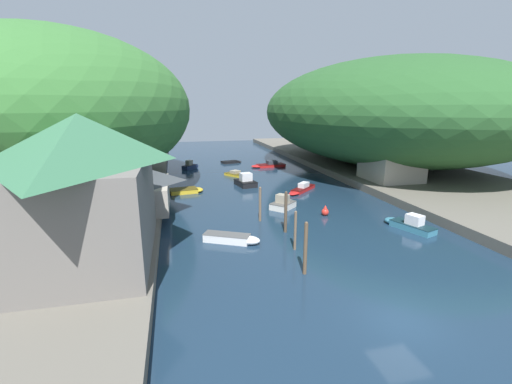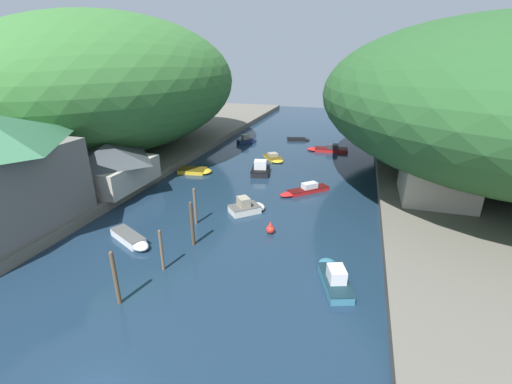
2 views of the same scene
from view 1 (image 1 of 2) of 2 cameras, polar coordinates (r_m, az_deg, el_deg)
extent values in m
plane|color=#192D42|center=(46.03, 0.83, 0.51)|extent=(130.00, 130.00, 0.00)
cube|color=#666056|center=(46.35, -28.79, -0.59)|extent=(22.00, 120.00, 0.95)
cube|color=#666056|center=(56.44, 24.79, 2.25)|extent=(22.00, 120.00, 0.95)
ellipsoid|color=#387033|center=(51.28, -29.60, 11.85)|extent=(32.11, 44.95, 18.90)
ellipsoid|color=#285628|center=(64.60, 20.70, 12.33)|extent=(39.63, 55.49, 17.63)
cube|color=slate|center=(25.08, -26.14, -2.78)|extent=(7.65, 12.13, 6.54)
pyramid|color=#38704C|center=(24.25, -27.37, 8.04)|extent=(8.27, 13.11, 2.98)
cube|color=#B2A899|center=(36.13, -20.12, -0.54)|extent=(7.28, 8.40, 2.60)
pyramid|color=#3D4247|center=(35.65, -20.43, 2.99)|extent=(7.86, 9.07, 1.95)
cube|color=#B2A899|center=(50.47, 21.55, 4.01)|extent=(6.36, 6.82, 3.75)
pyramid|color=#38704C|center=(50.13, 21.82, 6.90)|extent=(6.87, 7.37, 1.40)
cube|color=gold|center=(54.67, -3.39, 2.89)|extent=(3.50, 3.96, 0.39)
ellipsoid|color=gold|center=(53.43, -2.06, 2.64)|extent=(2.43, 2.44, 0.39)
cube|color=#4C3E0E|center=(54.63, -3.39, 3.11)|extent=(3.56, 4.04, 0.03)
cube|color=#9E937F|center=(54.66, -3.48, 3.35)|extent=(1.75, 1.74, 0.47)
cube|color=red|center=(45.58, 7.85, 0.50)|extent=(4.37, 4.27, 0.41)
ellipsoid|color=red|center=(43.46, 6.51, -0.13)|extent=(2.59, 2.56, 0.41)
cube|color=#450A0A|center=(45.52, 7.86, 0.77)|extent=(4.46, 4.36, 0.03)
cube|color=silver|center=(45.59, 7.96, 1.18)|extent=(1.84, 1.82, 0.64)
cube|color=white|center=(28.51, -4.89, -7.66)|extent=(3.90, 2.80, 0.64)
ellipsoid|color=white|center=(28.01, -1.22, -8.03)|extent=(2.20, 1.90, 0.64)
cube|color=#525252|center=(28.39, -4.91, -7.03)|extent=(3.98, 2.86, 0.03)
cube|color=silver|center=(37.42, 4.50, -2.26)|extent=(3.29, 3.24, 0.66)
ellipsoid|color=silver|center=(38.58, 5.52, -1.77)|extent=(2.21, 2.23, 0.66)
cube|color=#504E4A|center=(37.32, 4.51, -1.75)|extent=(3.36, 3.30, 0.03)
cube|color=#9E937F|center=(37.13, 4.46, -1.13)|extent=(1.59, 1.61, 0.92)
cube|color=black|center=(47.87, -1.75, 1.47)|extent=(2.82, 3.93, 0.70)
ellipsoid|color=black|center=(49.49, -2.55, 1.89)|extent=(2.37, 2.15, 0.70)
cube|color=black|center=(47.80, -1.75, 1.89)|extent=(2.87, 4.01, 0.03)
cube|color=silver|center=(47.58, -1.71, 2.51)|extent=(1.73, 1.52, 1.13)
cube|color=black|center=(67.15, -4.37, 4.99)|extent=(3.56, 2.66, 0.36)
ellipsoid|color=black|center=(67.79, -3.13, 5.10)|extent=(2.00, 2.17, 0.36)
cube|color=black|center=(67.12, -4.37, 5.16)|extent=(3.63, 2.72, 0.03)
cube|color=gold|center=(44.96, -11.98, 0.19)|extent=(3.62, 2.56, 0.51)
ellipsoid|color=gold|center=(45.24, -9.88, 0.38)|extent=(1.93, 2.23, 0.51)
cube|color=#4C3E0E|center=(44.90, -12.00, 0.53)|extent=(3.69, 2.61, 0.03)
cube|color=teal|center=(34.04, 24.64, -5.34)|extent=(2.65, 4.10, 0.56)
ellipsoid|color=teal|center=(35.03, 22.04, -4.54)|extent=(1.96, 2.27, 0.56)
cube|color=#132A33|center=(33.94, 24.69, -4.87)|extent=(2.70, 4.18, 0.03)
cube|color=silver|center=(33.75, 24.94, -4.21)|extent=(1.42, 1.60, 0.91)
cube|color=navy|center=(61.60, -10.99, 4.09)|extent=(2.86, 2.99, 0.69)
ellipsoid|color=navy|center=(62.70, -10.16, 4.30)|extent=(1.85, 1.87, 0.69)
cube|color=black|center=(61.54, -11.01, 4.42)|extent=(2.92, 3.05, 0.03)
cube|color=#9E937F|center=(61.40, -11.08, 4.80)|extent=(1.33, 1.34, 0.90)
cube|color=red|center=(63.00, 2.49, 4.45)|extent=(5.22, 2.69, 0.46)
ellipsoid|color=red|center=(62.11, 0.34, 4.32)|extent=(2.72, 2.30, 0.46)
cube|color=#450A0A|center=(62.96, 2.49, 4.67)|extent=(5.32, 2.74, 0.03)
cube|color=#333842|center=(62.96, 2.63, 4.96)|extent=(1.91, 1.69, 0.67)
cylinder|color=brown|center=(22.99, 8.23, -9.44)|extent=(0.25, 0.25, 3.52)
sphere|color=brown|center=(22.33, 8.40, -5.19)|extent=(0.23, 0.23, 0.23)
cylinder|color=brown|center=(26.69, 6.55, -6.51)|extent=(0.21, 0.21, 3.03)
sphere|color=brown|center=(26.18, 6.65, -3.32)|extent=(0.19, 0.19, 0.19)
cylinder|color=#4C3D2D|center=(30.11, 4.96, -3.50)|extent=(0.27, 0.27, 3.57)
sphere|color=#4C3D2D|center=(29.60, 5.04, -0.11)|extent=(0.25, 0.25, 0.25)
cylinder|color=brown|center=(32.93, 0.68, -2.17)|extent=(0.24, 0.24, 3.26)
sphere|color=brown|center=(32.49, 0.69, 0.68)|extent=(0.22, 0.22, 0.22)
sphere|color=red|center=(35.66, 11.45, -3.28)|extent=(0.74, 0.74, 0.74)
cone|color=red|center=(35.50, 11.49, -2.43)|extent=(0.37, 0.37, 0.37)
cylinder|color=#282D3D|center=(21.89, -21.64, -12.73)|extent=(0.13, 0.13, 0.85)
cylinder|color=#282D3D|center=(22.03, -21.40, -12.53)|extent=(0.13, 0.13, 0.85)
cube|color=gold|center=(21.65, -21.70, -10.89)|extent=(0.35, 0.43, 0.62)
sphere|color=beige|center=(21.48, -21.80, -9.87)|extent=(0.22, 0.22, 0.22)
camera|label=2|loc=(21.89, 63.97, 14.95)|focal=24.00mm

